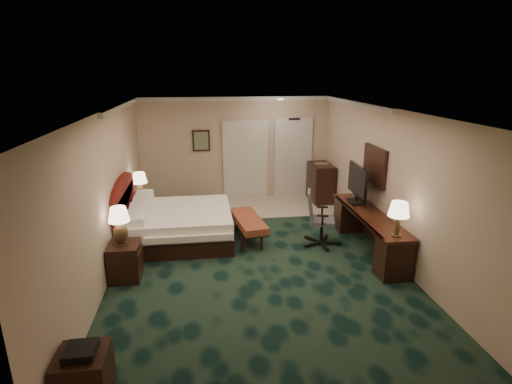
{
  "coord_description": "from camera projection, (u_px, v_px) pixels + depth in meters",
  "views": [
    {
      "loc": [
        -0.91,
        -6.65,
        3.34
      ],
      "look_at": [
        0.1,
        0.6,
        1.1
      ],
      "focal_mm": 28.0,
      "sensor_mm": 36.0,
      "label": 1
    }
  ],
  "objects": [
    {
      "name": "floor",
      "position": [
        255.0,
        258.0,
        7.39
      ],
      "size": [
        5.0,
        7.5,
        0.0
      ],
      "primitive_type": "cube",
      "color": "black",
      "rests_on": "ground"
    },
    {
      "name": "ceiling",
      "position": [
        255.0,
        111.0,
        6.6
      ],
      "size": [
        5.0,
        7.5,
        0.0
      ],
      "primitive_type": "cube",
      "color": "silver",
      "rests_on": "wall_back"
    },
    {
      "name": "wall_back",
      "position": [
        236.0,
        149.0,
        10.55
      ],
      "size": [
        5.0,
        0.0,
        2.7
      ],
      "primitive_type": "cube",
      "color": "tan",
      "rests_on": "ground"
    },
    {
      "name": "wall_front",
      "position": [
        314.0,
        311.0,
        3.45
      ],
      "size": [
        5.0,
        0.0,
        2.7
      ],
      "primitive_type": "cube",
      "color": "tan",
      "rests_on": "ground"
    },
    {
      "name": "wall_left",
      "position": [
        107.0,
        195.0,
        6.67
      ],
      "size": [
        0.0,
        7.5,
        2.7
      ],
      "primitive_type": "cube",
      "color": "tan",
      "rests_on": "ground"
    },
    {
      "name": "wall_right",
      "position": [
        390.0,
        183.0,
        7.33
      ],
      "size": [
        0.0,
        7.5,
        2.7
      ],
      "primitive_type": "cube",
      "color": "tan",
      "rests_on": "ground"
    },
    {
      "name": "crown_molding",
      "position": [
        255.0,
        114.0,
        6.62
      ],
      "size": [
        5.0,
        7.5,
        0.1
      ],
      "primitive_type": null,
      "color": "silver",
      "rests_on": "wall_back"
    },
    {
      "name": "tile_patch",
      "position": [
        274.0,
        206.0,
        10.26
      ],
      "size": [
        3.2,
        1.7,
        0.01
      ],
      "primitive_type": "cube",
      "color": "#BBB1A0",
      "rests_on": "ground"
    },
    {
      "name": "headboard",
      "position": [
        125.0,
        211.0,
        7.81
      ],
      "size": [
        0.12,
        2.0,
        1.4
      ],
      "primitive_type": null,
      "color": "#4B130D",
      "rests_on": "ground"
    },
    {
      "name": "entry_door",
      "position": [
        293.0,
        159.0,
        10.81
      ],
      "size": [
        1.02,
        0.06,
        2.18
      ],
      "primitive_type": "cube",
      "color": "silver",
      "rests_on": "ground"
    },
    {
      "name": "closet_doors",
      "position": [
        245.0,
        160.0,
        10.63
      ],
      "size": [
        1.2,
        0.06,
        2.1
      ],
      "primitive_type": "cube",
      "color": "silver",
      "rests_on": "ground"
    },
    {
      "name": "wall_art",
      "position": [
        201.0,
        141.0,
        10.32
      ],
      "size": [
        0.45,
        0.06,
        0.55
      ],
      "primitive_type": "cube",
      "color": "#445A50",
      "rests_on": "wall_back"
    },
    {
      "name": "wall_mirror",
      "position": [
        375.0,
        166.0,
        7.83
      ],
      "size": [
        0.05,
        0.95,
        0.75
      ],
      "primitive_type": "cube",
      "color": "white",
      "rests_on": "wall_right"
    },
    {
      "name": "bed",
      "position": [
        181.0,
        225.0,
        8.12
      ],
      "size": [
        2.04,
        1.89,
        0.65
      ],
      "primitive_type": "cube",
      "color": "white",
      "rests_on": "ground"
    },
    {
      "name": "nightstand_near",
      "position": [
        125.0,
        261.0,
        6.62
      ],
      "size": [
        0.49,
        0.57,
        0.62
      ],
      "primitive_type": "cube",
      "color": "black",
      "rests_on": "ground"
    },
    {
      "name": "nightstand_far",
      "position": [
        144.0,
        210.0,
        9.13
      ],
      "size": [
        0.43,
        0.49,
        0.53
      ],
      "primitive_type": "cube",
      "color": "black",
      "rests_on": "ground"
    },
    {
      "name": "lamp_near",
      "position": [
        120.0,
        226.0,
        6.44
      ],
      "size": [
        0.36,
        0.36,
        0.64
      ],
      "primitive_type": null,
      "rotation": [
        0.0,
        0.0,
        0.05
      ],
      "color": "black",
      "rests_on": "nightstand_near"
    },
    {
      "name": "lamp_far",
      "position": [
        140.0,
        186.0,
        8.94
      ],
      "size": [
        0.36,
        0.36,
        0.64
      ],
      "primitive_type": null,
      "rotation": [
        0.0,
        0.0,
        0.05
      ],
      "color": "black",
      "rests_on": "nightstand_far"
    },
    {
      "name": "bed_bench",
      "position": [
        248.0,
        228.0,
        8.2
      ],
      "size": [
        0.67,
        1.42,
        0.46
      ],
      "primitive_type": "cube",
      "rotation": [
        0.0,
        0.0,
        0.15
      ],
      "color": "brown",
      "rests_on": "ground"
    },
    {
      "name": "side_table",
      "position": [
        84.0,
        376.0,
        4.17
      ],
      "size": [
        0.51,
        0.51,
        0.55
      ],
      "primitive_type": "cube",
      "color": "black",
      "rests_on": "ground"
    },
    {
      "name": "desk",
      "position": [
        368.0,
        232.0,
        7.64
      ],
      "size": [
        0.56,
        2.6,
        0.75
      ],
      "primitive_type": "cube",
      "color": "black",
      "rests_on": "ground"
    },
    {
      "name": "tv",
      "position": [
        357.0,
        184.0,
        8.03
      ],
      "size": [
        0.15,
        1.01,
        0.78
      ],
      "primitive_type": "cube",
      "rotation": [
        0.0,
        0.0,
        -0.06
      ],
      "color": "black",
      "rests_on": "desk"
    },
    {
      "name": "desk_lamp",
      "position": [
        398.0,
        219.0,
        6.42
      ],
      "size": [
        0.35,
        0.35,
        0.59
      ],
      "primitive_type": null,
      "rotation": [
        0.0,
        0.0,
        0.04
      ],
      "color": "black",
      "rests_on": "desk"
    },
    {
      "name": "desk_chair",
      "position": [
        322.0,
        218.0,
        7.85
      ],
      "size": [
        0.78,
        0.75,
        1.1
      ],
      "primitive_type": null,
      "rotation": [
        0.0,
        0.0,
        -0.28
      ],
      "color": "#454550",
      "rests_on": "ground"
    },
    {
      "name": "minibar",
      "position": [
        320.0,
        182.0,
        10.57
      ],
      "size": [
        0.52,
        0.94,
        0.99
      ],
      "primitive_type": "cube",
      "color": "black",
      "rests_on": "ground"
    }
  ]
}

